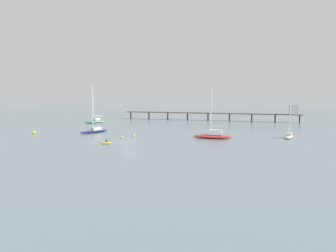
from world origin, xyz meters
The scene contains 10 objects.
ground_plane centered at (0.00, 0.00, 0.00)m, with size 400.00×400.00×0.00m, color gray.
pier centered at (10.38, 60.87, 3.49)m, with size 67.66×9.18×6.66m.
sailboat_navy centered at (-16.69, 10.74, 0.74)m, with size 4.61×8.32×12.54m.
sailboat_green centered at (-34.23, 34.49, 0.68)m, with size 4.92×8.85×10.30m.
sailboat_cream centered at (30.79, 20.24, 0.60)m, with size 2.03×6.62×8.85m.
sailboat_red centered at (14.91, 12.49, 0.80)m, with size 9.09×3.92×11.63m.
dinghy_yellow centered at (-2.85, -3.78, 0.22)m, with size 2.47×2.21×1.14m.
mooring_buoy_far centered at (-3.49, 8.34, 0.28)m, with size 0.57×0.57×0.57m, color yellow.
mooring_buoy_mid centered at (-4.40, 4.59, 0.26)m, with size 0.51×0.51×0.51m, color yellow.
mooring_buoy_near centered at (-28.88, 2.06, 0.41)m, with size 0.82×0.82×0.82m, color yellow.
Camera 1 is at (33.22, -55.44, 9.81)m, focal length 32.91 mm.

